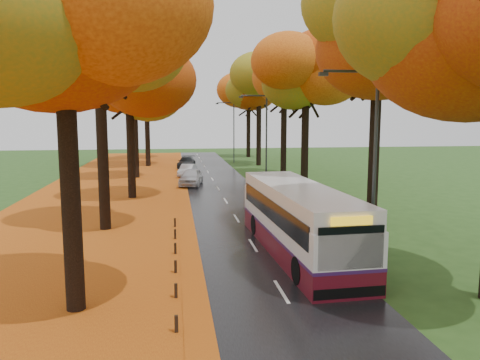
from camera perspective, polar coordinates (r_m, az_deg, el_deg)
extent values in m
cube|color=black|center=(35.24, -1.94, -2.29)|extent=(6.50, 90.00, 0.04)
cube|color=silver|center=(35.23, -1.94, -2.25)|extent=(0.12, 90.00, 0.01)
cube|color=#92300D|center=(35.45, -16.58, -2.57)|extent=(12.00, 90.00, 0.02)
cube|color=#CC6C14|center=(35.05, -6.91, -2.36)|extent=(0.90, 90.00, 0.01)
cylinder|color=black|center=(15.46, -20.04, 0.22)|extent=(0.60, 0.60, 8.58)
cylinder|color=black|center=(26.33, -16.43, 3.96)|extent=(0.60, 0.60, 9.15)
ellipsoid|color=orange|center=(26.59, -16.93, 16.35)|extent=(8.00, 8.00, 6.24)
cylinder|color=black|center=(36.21, -13.18, 4.13)|extent=(0.60, 0.60, 8.00)
ellipsoid|color=orange|center=(36.25, -13.43, 12.04)|extent=(9.20, 9.20, 7.18)
cylinder|color=black|center=(48.19, -12.65, 5.36)|extent=(0.60, 0.60, 8.58)
ellipsoid|color=orange|center=(48.27, -12.84, 11.73)|extent=(8.00, 8.00, 6.24)
cylinder|color=black|center=(59.11, -11.23, 6.10)|extent=(0.60, 0.60, 9.15)
ellipsoid|color=orange|center=(59.22, -11.38, 11.64)|extent=(9.20, 9.20, 7.18)
cylinder|color=black|center=(69.14, -11.27, 5.85)|extent=(0.60, 0.60, 8.00)
ellipsoid|color=orange|center=(69.16, -11.38, 9.99)|extent=(8.00, 8.00, 6.24)
cylinder|color=black|center=(27.42, 16.05, 4.18)|extent=(0.60, 0.60, 9.22)
ellipsoid|color=#B85A0D|center=(27.69, 16.52, 16.16)|extent=(8.20, 8.20, 6.40)
cylinder|color=black|center=(38.53, 7.92, 4.62)|extent=(0.60, 0.60, 8.19)
ellipsoid|color=#B85A0D|center=(38.59, 8.06, 12.23)|extent=(9.20, 9.20, 7.18)
cylinder|color=black|center=(48.34, 5.35, 5.60)|extent=(0.60, 0.60, 8.70)
ellipsoid|color=#B85A0D|center=(48.44, 5.43, 12.04)|extent=(8.20, 8.20, 6.40)
cylinder|color=black|center=(58.97, 2.30, 6.27)|extent=(0.60, 0.60, 9.22)
ellipsoid|color=#B85A0D|center=(59.10, 2.33, 11.86)|extent=(9.20, 9.20, 7.18)
cylinder|color=black|center=(70.91, 1.03, 6.12)|extent=(0.60, 0.60, 8.19)
ellipsoid|color=#B85A0D|center=(70.94, 1.04, 10.26)|extent=(8.20, 8.20, 6.40)
cube|color=black|center=(14.20, -7.76, -17.01)|extent=(0.11, 0.11, 0.52)
cube|color=black|center=(16.60, -7.82, -13.24)|extent=(0.11, 0.11, 0.52)
cube|color=black|center=(19.05, -7.86, -10.44)|extent=(0.11, 0.11, 0.52)
cube|color=black|center=(21.53, -7.89, -8.28)|extent=(0.11, 0.11, 0.52)
cube|color=black|center=(24.04, -7.91, -6.57)|extent=(0.11, 0.11, 0.52)
cube|color=black|center=(26.57, -7.93, -5.18)|extent=(0.11, 0.11, 0.52)
cylinder|color=#333538|center=(19.31, 16.07, 0.96)|extent=(0.14, 0.14, 8.00)
cylinder|color=#333538|center=(18.83, 13.40, 12.78)|extent=(2.20, 0.11, 0.11)
cube|color=#333538|center=(18.46, 10.12, 12.60)|extent=(0.35, 0.18, 0.14)
cylinder|color=#333538|center=(40.33, 3.23, 4.68)|extent=(0.14, 0.14, 8.00)
cylinder|color=#333538|center=(40.11, 1.71, 10.25)|extent=(2.20, 0.11, 0.11)
cube|color=#333538|center=(39.93, 0.13, 10.09)|extent=(0.35, 0.18, 0.14)
cylinder|color=#333538|center=(62.04, -0.75, 5.79)|extent=(0.14, 0.14, 8.00)
cylinder|color=#333538|center=(61.89, -1.78, 9.39)|extent=(2.20, 0.11, 0.11)
cube|color=#333538|center=(61.78, -2.81, 9.28)|extent=(0.35, 0.18, 0.14)
cube|color=#570D1A|center=(21.57, 7.04, -7.54)|extent=(3.13, 11.65, 0.94)
cube|color=white|center=(21.29, 7.09, -4.55)|extent=(3.13, 11.65, 1.36)
cube|color=white|center=(21.09, 7.14, -1.76)|extent=(3.07, 11.41, 0.73)
cube|color=#391752|center=(21.43, 7.06, -6.19)|extent=(3.15, 11.67, 0.13)
cube|color=black|center=(21.20, 7.11, -3.44)|extent=(3.12, 10.73, 0.89)
cube|color=black|center=(16.03, 13.38, -8.06)|extent=(2.31, 0.16, 1.47)
cube|color=yellow|center=(15.81, 13.48, -4.88)|extent=(1.44, 0.12, 0.29)
cube|color=black|center=(16.53, 13.18, -13.20)|extent=(2.57, 0.23, 0.37)
cylinder|color=black|center=(17.63, 7.20, -10.91)|extent=(0.34, 1.06, 1.05)
cylinder|color=black|center=(18.47, 14.37, -10.22)|extent=(0.34, 1.06, 1.05)
cylinder|color=black|center=(24.49, 1.91, -5.49)|extent=(0.34, 1.06, 1.05)
cylinder|color=black|center=(25.10, 7.26, -5.22)|extent=(0.34, 1.06, 1.05)
imported|color=#BCBCC0|center=(41.96, -5.97, 0.38)|extent=(2.62, 4.71, 1.52)
imported|color=#A9ABB1|center=(48.42, -6.43, 1.19)|extent=(2.20, 3.91, 1.22)
imported|color=black|center=(56.37, -6.54, 2.17)|extent=(2.50, 4.76, 1.32)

